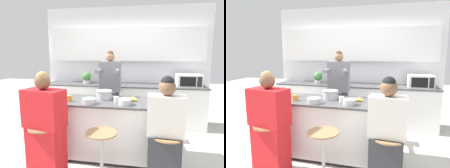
% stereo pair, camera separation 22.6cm
% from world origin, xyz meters
% --- Properties ---
extents(ground_plane, '(16.00, 16.00, 0.00)m').
position_xyz_m(ground_plane, '(0.00, 0.00, 0.00)').
color(ground_plane, beige).
extents(wall_back, '(3.89, 0.22, 2.70)m').
position_xyz_m(wall_back, '(0.00, 1.83, 1.54)').
color(wall_back, white).
rests_on(wall_back, ground_plane).
extents(back_counter, '(3.61, 0.63, 0.92)m').
position_xyz_m(back_counter, '(0.00, 1.53, 0.46)').
color(back_counter, white).
rests_on(back_counter, ground_plane).
extents(kitchen_island, '(1.99, 0.74, 0.91)m').
position_xyz_m(kitchen_island, '(0.00, 0.00, 0.46)').
color(kitchen_island, black).
rests_on(kitchen_island, ground_plane).
extents(bar_stool_leftmost, '(0.40, 0.40, 0.68)m').
position_xyz_m(bar_stool_leftmost, '(-0.80, -0.64, 0.39)').
color(bar_stool_leftmost, '#997047').
rests_on(bar_stool_leftmost, ground_plane).
extents(bar_stool_center, '(0.40, 0.40, 0.68)m').
position_xyz_m(bar_stool_center, '(0.00, -0.68, 0.39)').
color(bar_stool_center, '#997047').
rests_on(bar_stool_center, ground_plane).
extents(bar_stool_rightmost, '(0.40, 0.40, 0.68)m').
position_xyz_m(bar_stool_rightmost, '(0.80, -0.63, 0.39)').
color(bar_stool_rightmost, '#997047').
rests_on(bar_stool_rightmost, ground_plane).
extents(person_cooking, '(0.41, 0.55, 1.68)m').
position_xyz_m(person_cooking, '(-0.15, 0.71, 0.83)').
color(person_cooking, '#383842').
rests_on(person_cooking, ground_plane).
extents(person_wrapped_blanket, '(0.58, 0.39, 1.42)m').
position_xyz_m(person_wrapped_blanket, '(-0.78, -0.64, 0.66)').
color(person_wrapped_blanket, red).
rests_on(person_wrapped_blanket, ground_plane).
extents(person_seated_near, '(0.44, 0.29, 1.39)m').
position_xyz_m(person_seated_near, '(0.77, -0.64, 0.64)').
color(person_seated_near, '#333338').
rests_on(person_seated_near, ground_plane).
extents(cooking_pot, '(0.35, 0.26, 0.14)m').
position_xyz_m(cooking_pot, '(-0.13, 0.08, 0.98)').
color(cooking_pot, '#B7BABC').
rests_on(cooking_pot, kitchen_island).
extents(fruit_bowl, '(0.19, 0.19, 0.08)m').
position_xyz_m(fruit_bowl, '(0.24, -0.20, 0.95)').
color(fruit_bowl, '#B7BABC').
rests_on(fruit_bowl, kitchen_island).
extents(mixing_bowl_steel, '(0.20, 0.20, 0.08)m').
position_xyz_m(mixing_bowl_steel, '(-0.28, -0.24, 0.95)').
color(mixing_bowl_steel, '#B7BABC').
rests_on(mixing_bowl_steel, kitchen_island).
extents(coffee_cup_near, '(0.11, 0.08, 0.08)m').
position_xyz_m(coffee_cup_near, '(0.09, -0.06, 0.95)').
color(coffee_cup_near, white).
rests_on(coffee_cup_near, kitchen_island).
extents(coffee_cup_far, '(0.11, 0.08, 0.09)m').
position_xyz_m(coffee_cup_far, '(-0.63, -0.14, 0.96)').
color(coffee_cup_far, orange).
rests_on(coffee_cup_far, kitchen_island).
extents(banana_bunch, '(0.18, 0.13, 0.06)m').
position_xyz_m(banana_bunch, '(0.32, 0.04, 0.94)').
color(banana_bunch, yellow).
rests_on(banana_bunch, kitchen_island).
extents(juice_carton, '(0.06, 0.06, 0.19)m').
position_xyz_m(juice_carton, '(-0.92, -0.01, 1.00)').
color(juice_carton, '#38844C').
rests_on(juice_carton, kitchen_island).
extents(microwave, '(0.51, 0.37, 0.26)m').
position_xyz_m(microwave, '(1.42, 1.49, 1.05)').
color(microwave, white).
rests_on(microwave, back_counter).
extents(potted_plant, '(0.21, 0.21, 0.27)m').
position_xyz_m(potted_plant, '(-0.87, 1.53, 1.06)').
color(potted_plant, beige).
rests_on(potted_plant, back_counter).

